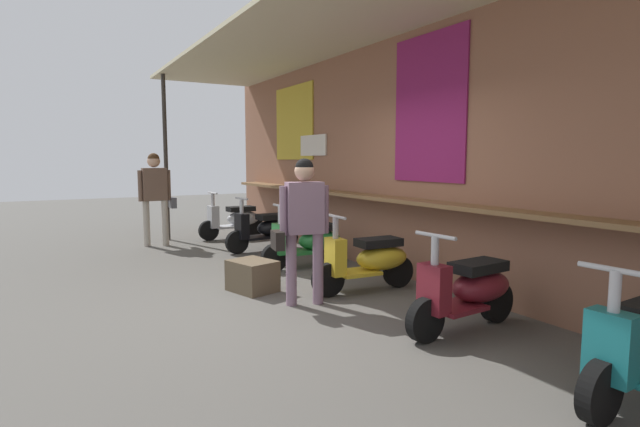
{
  "coord_description": "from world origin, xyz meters",
  "views": [
    {
      "loc": [
        4.83,
        -2.4,
        1.62
      ],
      "look_at": [
        -1.05,
        0.96,
        0.87
      ],
      "focal_mm": 27.6,
      "sensor_mm": 36.0,
      "label": 1
    }
  ],
  "objects_px": {
    "scooter_silver": "(236,219)",
    "merchandise_crate": "(252,276)",
    "scooter_green": "(310,242)",
    "scooter_yellow": "(370,260)",
    "scooter_maroon": "(469,290)",
    "scooter_black": "(267,229)",
    "shopper_passing": "(156,189)",
    "shopper_with_handbag": "(303,217)"
  },
  "relations": [
    {
      "from": "scooter_black",
      "to": "merchandise_crate",
      "type": "xyz_separation_m",
      "value": [
        2.43,
        -1.26,
        -0.2
      ]
    },
    {
      "from": "shopper_with_handbag",
      "to": "scooter_green",
      "type": "bearing_deg",
      "value": 160.7
    },
    {
      "from": "scooter_maroon",
      "to": "merchandise_crate",
      "type": "distance_m",
      "value": 2.65
    },
    {
      "from": "scooter_black",
      "to": "shopper_with_handbag",
      "type": "distance_m",
      "value": 3.44
    },
    {
      "from": "scooter_silver",
      "to": "shopper_passing",
      "type": "height_order",
      "value": "shopper_passing"
    },
    {
      "from": "scooter_black",
      "to": "shopper_passing",
      "type": "distance_m",
      "value": 2.27
    },
    {
      "from": "scooter_silver",
      "to": "shopper_passing",
      "type": "relative_size",
      "value": 0.81
    },
    {
      "from": "shopper_with_handbag",
      "to": "scooter_maroon",
      "type": "bearing_deg",
      "value": 44.55
    },
    {
      "from": "scooter_silver",
      "to": "shopper_with_handbag",
      "type": "relative_size",
      "value": 0.86
    },
    {
      "from": "scooter_silver",
      "to": "shopper_passing",
      "type": "distance_m",
      "value": 1.75
    },
    {
      "from": "scooter_yellow",
      "to": "scooter_maroon",
      "type": "bearing_deg",
      "value": 93.74
    },
    {
      "from": "scooter_maroon",
      "to": "shopper_with_handbag",
      "type": "height_order",
      "value": "shopper_with_handbag"
    },
    {
      "from": "shopper_with_handbag",
      "to": "shopper_passing",
      "type": "xyz_separation_m",
      "value": [
        -4.69,
        -0.62,
        0.08
      ]
    },
    {
      "from": "scooter_silver",
      "to": "merchandise_crate",
      "type": "height_order",
      "value": "scooter_silver"
    },
    {
      "from": "scooter_silver",
      "to": "merchandise_crate",
      "type": "relative_size",
      "value": 2.55
    },
    {
      "from": "scooter_green",
      "to": "merchandise_crate",
      "type": "relative_size",
      "value": 2.55
    },
    {
      "from": "scooter_yellow",
      "to": "shopper_passing",
      "type": "xyz_separation_m",
      "value": [
        -4.59,
        -1.6,
        0.68
      ]
    },
    {
      "from": "scooter_green",
      "to": "shopper_passing",
      "type": "xyz_separation_m",
      "value": [
        -3.05,
        -1.6,
        0.68
      ]
    },
    {
      "from": "scooter_silver",
      "to": "scooter_maroon",
      "type": "bearing_deg",
      "value": 87.26
    },
    {
      "from": "scooter_green",
      "to": "scooter_black",
      "type": "bearing_deg",
      "value": -88.8
    },
    {
      "from": "shopper_passing",
      "to": "shopper_with_handbag",
      "type": "bearing_deg",
      "value": -171.64
    },
    {
      "from": "scooter_black",
      "to": "shopper_passing",
      "type": "xyz_separation_m",
      "value": [
        -1.45,
        -1.6,
        0.68
      ]
    },
    {
      "from": "scooter_silver",
      "to": "merchandise_crate",
      "type": "bearing_deg",
      "value": 69.84
    },
    {
      "from": "shopper_with_handbag",
      "to": "shopper_passing",
      "type": "distance_m",
      "value": 4.73
    },
    {
      "from": "scooter_black",
      "to": "shopper_with_handbag",
      "type": "height_order",
      "value": "shopper_with_handbag"
    },
    {
      "from": "scooter_green",
      "to": "merchandise_crate",
      "type": "xyz_separation_m",
      "value": [
        0.83,
        -1.26,
        -0.2
      ]
    },
    {
      "from": "scooter_yellow",
      "to": "merchandise_crate",
      "type": "xyz_separation_m",
      "value": [
        -0.71,
        -1.26,
        -0.2
      ]
    },
    {
      "from": "scooter_black",
      "to": "scooter_yellow",
      "type": "height_order",
      "value": "same"
    },
    {
      "from": "scooter_black",
      "to": "scooter_silver",
      "type": "bearing_deg",
      "value": -94.14
    },
    {
      "from": "scooter_green",
      "to": "shopper_with_handbag",
      "type": "relative_size",
      "value": 0.86
    },
    {
      "from": "merchandise_crate",
      "to": "scooter_silver",
      "type": "bearing_deg",
      "value": 162.59
    },
    {
      "from": "scooter_green",
      "to": "merchandise_crate",
      "type": "height_order",
      "value": "scooter_green"
    },
    {
      "from": "scooter_silver",
      "to": "scooter_black",
      "type": "xyz_separation_m",
      "value": [
        1.59,
        -0.0,
        0.0
      ]
    },
    {
      "from": "scooter_black",
      "to": "scooter_maroon",
      "type": "bearing_deg",
      "value": 85.86
    },
    {
      "from": "scooter_maroon",
      "to": "merchandise_crate",
      "type": "xyz_separation_m",
      "value": [
        -2.32,
        -1.26,
        -0.2
      ]
    },
    {
      "from": "scooter_maroon",
      "to": "scooter_silver",
      "type": "bearing_deg",
      "value": -94.04
    },
    {
      "from": "scooter_maroon",
      "to": "shopper_with_handbag",
      "type": "bearing_deg",
      "value": -61.08
    },
    {
      "from": "scooter_black",
      "to": "merchandise_crate",
      "type": "distance_m",
      "value": 2.74
    },
    {
      "from": "scooter_silver",
      "to": "merchandise_crate",
      "type": "xyz_separation_m",
      "value": [
        4.02,
        -1.26,
        -0.2
      ]
    },
    {
      "from": "scooter_green",
      "to": "shopper_passing",
      "type": "distance_m",
      "value": 3.51
    },
    {
      "from": "merchandise_crate",
      "to": "scooter_green",
      "type": "bearing_deg",
      "value": 123.26
    },
    {
      "from": "scooter_maroon",
      "to": "shopper_with_handbag",
      "type": "distance_m",
      "value": 1.9
    }
  ]
}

